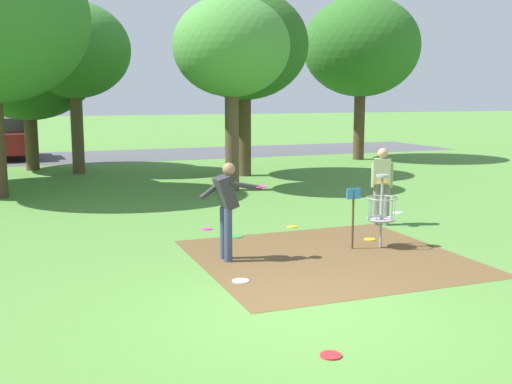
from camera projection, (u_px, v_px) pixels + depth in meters
name	position (u px, v px, depth m)	size (l,w,h in m)	color
ground_plane	(302.00, 312.00, 8.12)	(160.00, 160.00, 0.00)	#518438
dirt_tee_pad	(328.00, 257.00, 10.82)	(4.56, 4.33, 0.01)	brown
disc_golf_basket	(378.00, 208.00, 11.40)	(0.98, 0.58, 1.39)	#9E9EA3
player_foreground_watching	(227.00, 205.00, 10.50)	(1.12, 0.46, 1.71)	#384260
player_throwing	(382.00, 182.00, 13.36)	(0.48, 0.45, 1.71)	slate
frisbee_near_basket	(292.00, 227.00, 13.30)	(0.23, 0.23, 0.02)	gold
frisbee_by_tee	(241.00, 281.00, 9.42)	(0.26, 0.26, 0.02)	white
frisbee_mid_grass	(397.00, 213.00, 14.85)	(0.25, 0.25, 0.02)	white
frisbee_far_left	(370.00, 239.00, 12.12)	(0.23, 0.23, 0.02)	gold
frisbee_far_right	(236.00, 237.00, 12.36)	(0.24, 0.24, 0.02)	green
frisbee_scattered_a	(331.00, 355.00, 6.73)	(0.24, 0.24, 0.02)	red
frisbee_scattered_b	(207.00, 229.00, 13.08)	(0.23, 0.23, 0.02)	#E53D99
tree_near_left	(74.00, 51.00, 21.75)	(4.04, 4.04, 6.16)	brown
tree_near_right	(244.00, 46.00, 21.04)	(4.44, 4.44, 6.44)	#4C3823
tree_mid_left	(231.00, 48.00, 17.77)	(3.44, 3.44, 5.71)	brown
tree_far_left	(361.00, 47.00, 26.46)	(5.08, 5.08, 7.08)	#4C3823
tree_far_center	(27.00, 60.00, 22.75)	(5.33, 5.33, 6.43)	#4C3823
parking_lot_strip	(100.00, 156.00, 28.53)	(36.00, 6.00, 0.01)	#4C4C51
parked_car_leftmost	(12.00, 138.00, 27.51)	(2.10, 4.27, 1.84)	maroon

